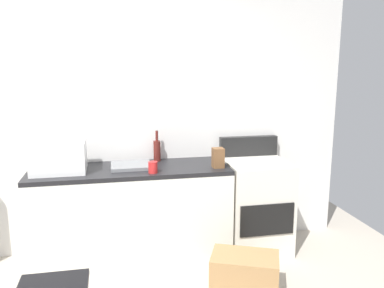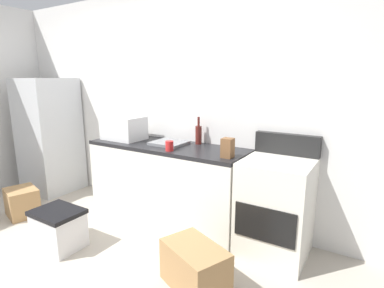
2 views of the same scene
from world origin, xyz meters
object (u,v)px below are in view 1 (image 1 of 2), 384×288
(microwave, at_px, (59,157))
(knife_block, at_px, (218,158))
(cardboard_box_small, at_px, (245,276))
(coffee_mug, at_px, (153,167))
(wine_bottle, at_px, (157,150))
(stove_oven, at_px, (255,204))

(microwave, height_order, knife_block, microwave)
(cardboard_box_small, bearing_deg, microwave, 151.89)
(coffee_mug, distance_m, knife_block, 0.61)
(knife_block, distance_m, cardboard_box_small, 1.05)
(coffee_mug, relative_size, cardboard_box_small, 0.19)
(wine_bottle, distance_m, knife_block, 0.63)
(knife_block, bearing_deg, wine_bottle, 145.52)
(coffee_mug, bearing_deg, cardboard_box_small, -41.83)
(microwave, distance_m, coffee_mug, 0.83)
(stove_oven, xyz_separation_m, knife_block, (-0.43, -0.14, 0.52))
(cardboard_box_small, bearing_deg, knife_block, 94.53)
(stove_oven, relative_size, wine_bottle, 3.67)
(wine_bottle, bearing_deg, knife_block, -34.48)
(stove_oven, bearing_deg, microwave, -179.30)
(stove_oven, relative_size, knife_block, 6.11)
(coffee_mug, xyz_separation_m, knife_block, (0.60, 0.07, 0.04))
(stove_oven, height_order, cardboard_box_small, stove_oven)
(coffee_mug, bearing_deg, microwave, 166.57)
(microwave, bearing_deg, stove_oven, 0.70)
(wine_bottle, bearing_deg, coffee_mug, -101.34)
(stove_oven, height_order, microwave, microwave)
(microwave, relative_size, coffee_mug, 4.60)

